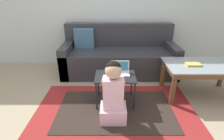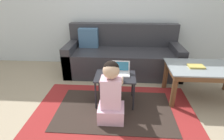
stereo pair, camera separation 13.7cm
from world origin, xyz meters
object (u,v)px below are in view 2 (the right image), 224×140
at_px(person_seated, 111,94).
at_px(laptop, 121,72).
at_px(computer_mouse, 108,76).
at_px(book_on_table, 196,66).
at_px(laptop_desk, 115,79).
at_px(couch, 122,57).
at_px(coffee_table, 206,72).

bearing_deg(person_seated, laptop, 76.69).
height_order(computer_mouse, person_seated, person_seated).
bearing_deg(book_on_table, laptop, -172.24).
bearing_deg(laptop_desk, couch, 85.61).
height_order(coffee_table, laptop, laptop).
bearing_deg(book_on_table, laptop_desk, -170.40).
height_order(laptop, person_seated, person_seated).
distance_m(couch, computer_mouse, 1.13).
bearing_deg(person_seated, laptop_desk, 85.49).
relative_size(coffee_table, laptop_desk, 1.99).
height_order(couch, laptop_desk, couch).
xyz_separation_m(laptop_desk, person_seated, (-0.03, -0.37, -0.00)).
bearing_deg(coffee_table, person_seated, -156.03).
bearing_deg(laptop, person_seated, -103.31).
height_order(couch, laptop, couch).
distance_m(coffee_table, laptop_desk, 1.28).
xyz_separation_m(couch, person_seated, (-0.11, -1.42, 0.06)).
xyz_separation_m(couch, laptop, (-0.01, -1.00, 0.15)).
distance_m(laptop, person_seated, 0.44).
height_order(laptop_desk, person_seated, person_seated).
relative_size(laptop_desk, book_on_table, 2.59).
relative_size(laptop_desk, laptop, 2.22).
relative_size(couch, laptop, 8.57).
relative_size(laptop, book_on_table, 1.16).
bearing_deg(laptop, computer_mouse, -148.68).
distance_m(coffee_table, book_on_table, 0.18).
xyz_separation_m(couch, laptop_desk, (-0.08, -1.05, 0.06)).
relative_size(coffee_table, person_seated, 1.39).
bearing_deg(laptop, couch, 89.34).
distance_m(laptop, computer_mouse, 0.20).
bearing_deg(book_on_table, computer_mouse, -168.56).
relative_size(laptop, person_seated, 0.31).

